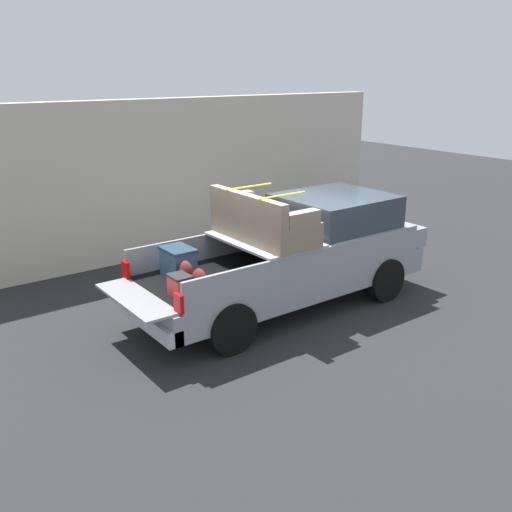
# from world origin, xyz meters

# --- Properties ---
(ground_plane) EXTENTS (40.00, 40.00, 0.00)m
(ground_plane) POSITION_xyz_m (0.00, 0.00, 0.00)
(ground_plane) COLOR #262628
(pickup_truck) EXTENTS (6.05, 2.06, 2.23)m
(pickup_truck) POSITION_xyz_m (0.37, 0.00, 0.98)
(pickup_truck) COLOR gray
(pickup_truck) RESTS_ON ground_plane
(building_facade) EXTENTS (11.16, 0.36, 3.55)m
(building_facade) POSITION_xyz_m (0.63, 4.22, 1.78)
(building_facade) COLOR beige
(building_facade) RESTS_ON ground_plane
(trash_can) EXTENTS (0.60, 0.60, 0.98)m
(trash_can) POSITION_xyz_m (3.69, 3.03, 0.50)
(trash_can) COLOR #1E592D
(trash_can) RESTS_ON ground_plane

